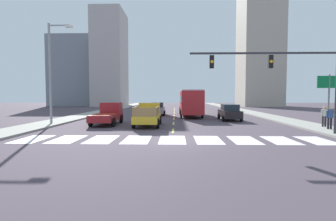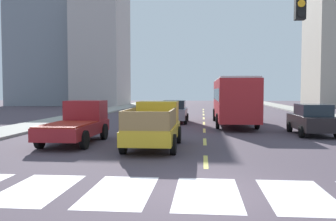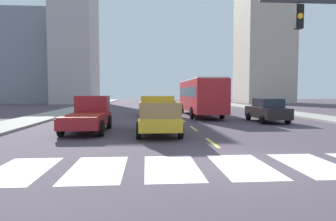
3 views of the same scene
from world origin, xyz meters
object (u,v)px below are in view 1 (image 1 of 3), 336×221
(direction_sign_green, at_px, (329,90))
(sedan_near_right, at_px, (230,112))
(sedan_near_left, at_px, (157,109))
(streetlight_left, at_px, (52,69))
(pickup_stakebed, at_px, (148,115))
(pickup_dark, at_px, (108,114))
(traffic_signal_gantry, at_px, (289,71))
(city_bus, at_px, (190,101))
(pedestrian_waiting, at_px, (324,115))
(pedestrian_walking, at_px, (330,116))

(direction_sign_green, bearing_deg, sedan_near_right, 124.54)
(sedan_near_left, xyz_separation_m, streetlight_left, (-8.55, -11.92, 4.11))
(sedan_near_right, bearing_deg, pickup_stakebed, -146.67)
(sedan_near_right, relative_size, direction_sign_green, 1.05)
(pickup_dark, relative_size, sedan_near_right, 1.18)
(traffic_signal_gantry, bearing_deg, pickup_stakebed, 150.87)
(city_bus, relative_size, direction_sign_green, 2.57)
(traffic_signal_gantry, xyz_separation_m, pedestrian_waiting, (4.59, 3.86, -3.11))
(city_bus, relative_size, sedan_near_right, 2.45)
(pickup_stakebed, xyz_separation_m, sedan_near_right, (8.18, 5.02, -0.08))
(pickup_dark, relative_size, direction_sign_green, 1.24)
(sedan_near_left, bearing_deg, traffic_signal_gantry, -63.30)
(pickup_dark, bearing_deg, direction_sign_green, -16.20)
(city_bus, relative_size, sedan_near_left, 2.45)
(city_bus, distance_m, pedestrian_waiting, 15.95)
(sedan_near_right, bearing_deg, direction_sign_green, -53.67)
(direction_sign_green, relative_size, streetlight_left, 0.47)
(streetlight_left, bearing_deg, pickup_dark, 10.90)
(direction_sign_green, bearing_deg, pedestrian_walking, -24.76)
(direction_sign_green, distance_m, pedestrian_walking, 1.92)
(pickup_dark, distance_m, city_bus, 12.75)
(traffic_signal_gantry, bearing_deg, direction_sign_green, 30.55)
(sedan_near_left, distance_m, direction_sign_green, 20.58)
(pickup_stakebed, bearing_deg, sedan_near_right, 34.17)
(traffic_signal_gantry, height_order, pedestrian_walking, traffic_signal_gantry)
(sedan_near_left, bearing_deg, pickup_stakebed, -92.42)
(pickup_dark, xyz_separation_m, sedan_near_left, (3.80, 11.00, -0.06))
(traffic_signal_gantry, relative_size, pedestrian_waiting, 5.88)
(sedan_near_right, xyz_separation_m, pedestrian_walking, (5.70, -8.16, 0.26))
(pickup_dark, distance_m, streetlight_left, 6.31)
(pickup_dark, bearing_deg, pickup_stakebed, -18.12)
(pickup_stakebed, height_order, pedestrian_waiting, pickup_stakebed)
(pickup_stakebed, xyz_separation_m, pedestrian_walking, (13.88, -3.14, 0.18))
(direction_sign_green, distance_m, streetlight_left, 22.65)
(pickup_stakebed, bearing_deg, direction_sign_green, -10.01)
(traffic_signal_gantry, height_order, direction_sign_green, traffic_signal_gantry)
(pickup_stakebed, height_order, streetlight_left, streetlight_left)
(pickup_dark, xyz_separation_m, streetlight_left, (-4.76, -0.92, 4.05))
(sedan_near_left, height_order, traffic_signal_gantry, traffic_signal_gantry)
(pickup_stakebed, relative_size, pedestrian_walking, 3.17)
(traffic_signal_gantry, bearing_deg, pedestrian_waiting, 40.03)
(traffic_signal_gantry, distance_m, pedestrian_waiting, 6.75)
(city_bus, xyz_separation_m, sedan_near_right, (3.86, -5.77, -1.09))
(pedestrian_waiting, xyz_separation_m, pedestrian_walking, (-0.48, -1.55, 0.00))
(sedan_near_left, relative_size, pedestrian_walking, 2.68)
(pickup_stakebed, height_order, pickup_dark, same)
(pickup_stakebed, bearing_deg, pickup_dark, 167.52)
(city_bus, distance_m, pedestrian_walking, 16.91)
(sedan_near_left, relative_size, streetlight_left, 0.49)
(city_bus, xyz_separation_m, pedestrian_walking, (9.56, -13.93, -0.84))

